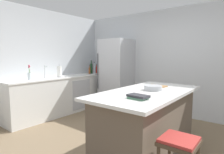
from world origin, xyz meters
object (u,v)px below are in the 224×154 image
wine_bottle (91,68)px  bar_stool (179,149)px  sink_faucet (45,71)px  cutting_board (156,86)px  flower_vase (30,75)px  hot_sauce_bottle (96,70)px  kitchen_island (147,121)px  vinegar_bottle (89,70)px  syrup_bottle (97,69)px  cookbook_stack (138,97)px  mixing_bowl (153,88)px  paper_towel_roll (59,72)px  soda_bottle (94,69)px  refrigerator (116,74)px

wine_bottle → bar_stool: bearing=-32.9°
sink_faucet → cutting_board: bearing=9.9°
flower_vase → hot_sauce_bottle: flower_vase is taller
kitchen_island → vinegar_bottle: size_ratio=7.84×
sink_faucet → syrup_bottle: size_ratio=1.09×
sink_faucet → cookbook_stack: (2.85, -0.55, -0.13)m
hot_sauce_bottle → vinegar_bottle: size_ratio=1.03×
syrup_bottle → cookbook_stack: (2.83, -2.33, -0.08)m
wine_bottle → mixing_bowl: bearing=-27.6°
kitchen_island → mixing_bowl: mixing_bowl is taller
mixing_bowl → cutting_board: size_ratio=0.81×
paper_towel_roll → vinegar_bottle: size_ratio=1.24×
cutting_board → kitchen_island: bearing=-79.8°
wine_bottle → cutting_board: 2.78m
kitchen_island → syrup_bottle: size_ratio=7.13×
paper_towel_roll → syrup_bottle: bearing=92.9°
soda_bottle → syrup_bottle: bearing=108.1°
sink_faucet → paper_towel_roll: size_ratio=0.96×
wine_bottle → cookbook_stack: 3.48m
soda_bottle → mixing_bowl: size_ratio=1.24×
flower_vase → paper_towel_roll: 0.76m
syrup_bottle → vinegar_bottle: (0.05, -0.37, -0.01)m
refrigerator → soda_bottle: (-0.81, -0.03, 0.12)m
wine_bottle → cutting_board: size_ratio=1.16×
syrup_bottle → mixing_bowl: bearing=-31.9°
vinegar_bottle → flower_vase: bearing=-89.9°
soda_bottle → bar_stool: bearing=-34.2°
syrup_bottle → wine_bottle: bearing=-83.7°
cutting_board → flower_vase: bearing=-161.1°
syrup_bottle → cookbook_stack: bearing=-39.5°
soda_bottle → cutting_board: soda_bottle is taller
kitchen_island → syrup_bottle: (-2.69, 1.81, 0.57)m
refrigerator → hot_sauce_bottle: refrigerator is taller
flower_vase → wine_bottle: 1.93m
vinegar_bottle → cutting_board: (2.56, -0.96, -0.09)m
bar_stool → sink_faucet: (-3.40, 0.66, 0.58)m
kitchen_island → cutting_board: (-0.09, 0.47, 0.47)m
soda_bottle → cutting_board: bearing=-24.2°
wine_bottle → cutting_board: bearing=-22.2°
sink_faucet → syrup_bottle: sink_faucet is taller
bar_stool → mixing_bowl: 1.10m
syrup_bottle → mixing_bowl: syrup_bottle is taller
kitchen_island → cutting_board: size_ratio=5.84×
refrigerator → bar_stool: refrigerator is taller
syrup_bottle → cutting_board: (2.60, -1.33, -0.10)m
cookbook_stack → flower_vase: bearing=177.4°
bar_stool → mixing_bowl: bearing=131.2°
kitchen_island → syrup_bottle: 3.29m
syrup_bottle → wine_bottle: 0.29m
bar_stool → soda_bottle: soda_bottle is taller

